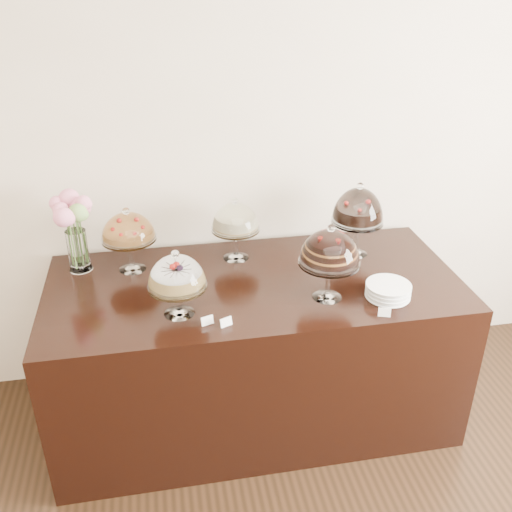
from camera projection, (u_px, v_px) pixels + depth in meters
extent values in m
cube|color=beige|center=(293.00, 139.00, 3.29)|extent=(5.00, 0.04, 3.00)
cube|color=black|center=(254.00, 349.00, 3.25)|extent=(2.20, 1.00, 0.90)
cone|color=white|center=(179.00, 311.00, 2.77)|extent=(0.15, 0.15, 0.02)
cylinder|color=white|center=(178.00, 298.00, 2.73)|extent=(0.03, 0.03, 0.12)
cylinder|color=white|center=(177.00, 286.00, 2.70)|extent=(0.28, 0.28, 0.01)
cylinder|color=tan|center=(177.00, 279.00, 2.68)|extent=(0.22, 0.22, 0.06)
sphere|color=#AE130D|center=(189.00, 268.00, 2.69)|extent=(0.02, 0.02, 0.02)
sphere|color=#AE130D|center=(166.00, 268.00, 2.69)|extent=(0.02, 0.02, 0.02)
sphere|color=#AE130D|center=(174.00, 278.00, 2.61)|extent=(0.02, 0.02, 0.02)
sphere|color=white|center=(175.00, 254.00, 2.62)|extent=(0.04, 0.04, 0.04)
cone|color=white|center=(327.00, 295.00, 2.90)|extent=(0.15, 0.15, 0.02)
cylinder|color=white|center=(328.00, 278.00, 2.85)|extent=(0.03, 0.03, 0.17)
cylinder|color=white|center=(329.00, 262.00, 2.81)|extent=(0.31, 0.31, 0.01)
cylinder|color=black|center=(330.00, 251.00, 2.78)|extent=(0.22, 0.22, 0.11)
sphere|color=#AE130D|center=(341.00, 236.00, 2.78)|extent=(0.02, 0.02, 0.02)
sphere|color=#AE130D|center=(324.00, 234.00, 2.80)|extent=(0.02, 0.02, 0.02)
sphere|color=#AE130D|center=(320.00, 242.00, 2.73)|extent=(0.02, 0.02, 0.02)
sphere|color=#AE130D|center=(338.00, 244.00, 2.70)|extent=(0.02, 0.02, 0.02)
sphere|color=white|center=(331.00, 228.00, 2.72)|extent=(0.04, 0.04, 0.04)
cone|color=white|center=(236.00, 255.00, 3.28)|extent=(0.15, 0.15, 0.02)
cylinder|color=white|center=(236.00, 242.00, 3.24)|extent=(0.03, 0.03, 0.15)
cylinder|color=white|center=(235.00, 229.00, 3.20)|extent=(0.27, 0.27, 0.01)
cylinder|color=beige|center=(235.00, 222.00, 3.18)|extent=(0.21, 0.21, 0.07)
sphere|color=white|center=(235.00, 201.00, 3.12)|extent=(0.04, 0.04, 0.04)
cone|color=white|center=(354.00, 251.00, 3.32)|extent=(0.15, 0.15, 0.02)
cylinder|color=white|center=(356.00, 236.00, 3.28)|extent=(0.03, 0.03, 0.18)
cylinder|color=white|center=(357.00, 221.00, 3.23)|extent=(0.30, 0.30, 0.01)
cylinder|color=black|center=(358.00, 214.00, 3.21)|extent=(0.23, 0.23, 0.07)
sphere|color=#AE130D|center=(367.00, 205.00, 3.22)|extent=(0.02, 0.02, 0.02)
sphere|color=#AE130D|center=(348.00, 205.00, 3.22)|extent=(0.02, 0.02, 0.02)
sphere|color=#AE130D|center=(360.00, 211.00, 3.14)|extent=(0.02, 0.02, 0.02)
sphere|color=white|center=(360.00, 186.00, 3.13)|extent=(0.04, 0.04, 0.04)
cone|color=white|center=(132.00, 267.00, 3.16)|extent=(0.15, 0.15, 0.02)
cylinder|color=white|center=(131.00, 252.00, 3.11)|extent=(0.03, 0.03, 0.16)
cylinder|color=white|center=(129.00, 238.00, 3.08)|extent=(0.30, 0.30, 0.01)
cylinder|color=#AF7333|center=(129.00, 234.00, 3.06)|extent=(0.25, 0.25, 0.04)
sphere|color=#AE130D|center=(141.00, 227.00, 3.08)|extent=(0.02, 0.02, 0.02)
sphere|color=#AE130D|center=(131.00, 224.00, 3.11)|extent=(0.02, 0.02, 0.02)
sphere|color=#AE130D|center=(119.00, 227.00, 3.08)|extent=(0.02, 0.02, 0.02)
sphere|color=#AE130D|center=(115.00, 232.00, 3.02)|extent=(0.02, 0.02, 0.02)
sphere|color=#AE130D|center=(125.00, 235.00, 2.99)|extent=(0.02, 0.02, 0.02)
sphere|color=#AE130D|center=(138.00, 233.00, 3.02)|extent=(0.02, 0.02, 0.02)
sphere|color=white|center=(126.00, 211.00, 3.00)|extent=(0.04, 0.04, 0.04)
cylinder|color=white|center=(78.00, 250.00, 3.11)|extent=(0.11, 0.11, 0.23)
cylinder|color=#476B2D|center=(82.00, 234.00, 3.07)|extent=(0.01, 0.01, 0.35)
sphere|color=pink|center=(83.00, 203.00, 2.99)|extent=(0.08, 0.08, 0.08)
cylinder|color=#476B2D|center=(80.00, 235.00, 3.09)|extent=(0.01, 0.01, 0.31)
sphere|color=pink|center=(79.00, 207.00, 3.04)|extent=(0.11, 0.11, 0.11)
cylinder|color=#476B2D|center=(75.00, 231.00, 3.09)|extent=(0.01, 0.01, 0.35)
sphere|color=pink|center=(69.00, 199.00, 3.03)|extent=(0.11, 0.11, 0.11)
cylinder|color=#476B2D|center=(69.00, 234.00, 3.08)|extent=(0.01, 0.01, 0.34)
sphere|color=pink|center=(57.00, 203.00, 3.02)|extent=(0.08, 0.08, 0.08)
cylinder|color=#476B2D|center=(71.00, 237.00, 3.05)|extent=(0.01, 0.01, 0.33)
sphere|color=pink|center=(61.00, 210.00, 2.97)|extent=(0.08, 0.08, 0.08)
cylinder|color=#476B2D|center=(72.00, 241.00, 3.01)|extent=(0.01, 0.01, 0.33)
sphere|color=pink|center=(63.00, 217.00, 2.87)|extent=(0.10, 0.10, 0.10)
cylinder|color=#476B2D|center=(79.00, 239.00, 3.05)|extent=(0.01, 0.01, 0.32)
sphere|color=#78A54F|center=(78.00, 213.00, 2.95)|extent=(0.10, 0.10, 0.10)
cylinder|color=white|center=(387.00, 296.00, 2.90)|extent=(0.22, 0.22, 0.01)
cylinder|color=white|center=(388.00, 294.00, 2.90)|extent=(0.21, 0.21, 0.01)
cylinder|color=white|center=(388.00, 293.00, 2.89)|extent=(0.22, 0.22, 0.01)
cylinder|color=white|center=(388.00, 291.00, 2.89)|extent=(0.21, 0.21, 0.01)
cylinder|color=white|center=(388.00, 289.00, 2.88)|extent=(0.22, 0.22, 0.01)
cylinder|color=white|center=(389.00, 287.00, 2.88)|extent=(0.21, 0.21, 0.01)
cylinder|color=white|center=(389.00, 285.00, 2.87)|extent=(0.22, 0.22, 0.01)
cube|color=white|center=(226.00, 322.00, 2.67)|extent=(0.06, 0.04, 0.04)
cube|color=white|center=(384.00, 312.00, 2.74)|extent=(0.06, 0.03, 0.04)
cube|color=white|center=(207.00, 321.00, 2.68)|extent=(0.06, 0.03, 0.04)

